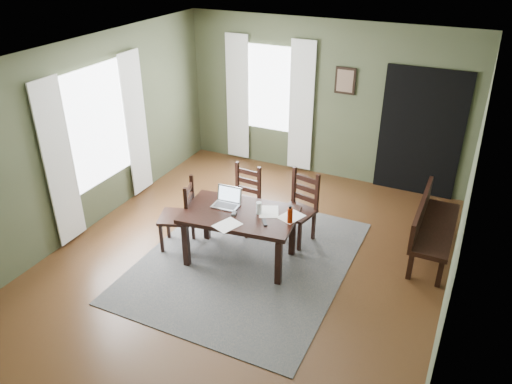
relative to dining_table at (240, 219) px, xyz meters
The scene contains 24 objects.
ground 0.65m from the dining_table, 10.19° to the left, with size 5.00×6.00×0.01m.
room_shell 1.16m from the dining_table, 10.19° to the left, with size 5.02×6.02×2.71m.
rug 0.64m from the dining_table, 10.19° to the left, with size 2.60×3.20×0.01m.
dining_table is the anchor object (origin of this frame).
chair_end 0.90m from the dining_table, behind, with size 0.57×0.57×1.01m.
chair_back_left 0.82m from the dining_table, 113.08° to the left, with size 0.45×0.45×0.97m.
chair_back_right 0.96m from the dining_table, 57.28° to the left, with size 0.53×0.53×1.02m.
bench 2.53m from the dining_table, 28.07° to the left, with size 0.48×1.48×0.83m.
laptop 0.31m from the dining_table, 152.96° to the left, with size 0.36×0.29×0.23m.
computer_mouse 0.13m from the dining_table, 117.11° to the right, with size 0.05×0.09×0.03m, color #3F3F42.
tv_remote 0.42m from the dining_table, 13.12° to the right, with size 0.04×0.16×0.02m, color black.
drinking_glass 0.30m from the dining_table, 20.76° to the left, with size 0.07×0.07×0.16m, color silver.
water_bottle 0.70m from the dining_table, ahead, with size 0.08×0.08×0.24m.
paper_c 0.39m from the dining_table, 28.86° to the left, with size 0.25×0.32×0.00m, color white.
paper_d 0.67m from the dining_table, 16.52° to the left, with size 0.24×0.31×0.00m, color white.
paper_e 0.35m from the dining_table, 89.83° to the right, with size 0.24×0.32×0.00m, color white.
window_left 2.53m from the dining_table, behind, with size 0.01×1.30×1.70m.
window_back 3.22m from the dining_table, 107.05° to the left, with size 1.00×0.01×1.50m.
curtain_left_near 2.49m from the dining_table, 165.60° to the right, with size 0.03×0.48×2.30m.
curtain_left_far 2.63m from the dining_table, 156.27° to the left, with size 0.03×0.48×2.30m.
curtain_back_left 3.38m from the dining_table, 117.46° to the left, with size 0.44×0.03×2.30m.
curtain_back_right 3.02m from the dining_table, 95.71° to the left, with size 0.44×0.03×2.30m.
framed_picture 3.21m from the dining_table, 81.71° to the left, with size 0.34×0.03×0.44m.
doorway_back 3.48m from the dining_table, 59.84° to the left, with size 1.30×0.03×2.10m.
Camera 1 is at (2.46, -4.91, 3.98)m, focal length 35.00 mm.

